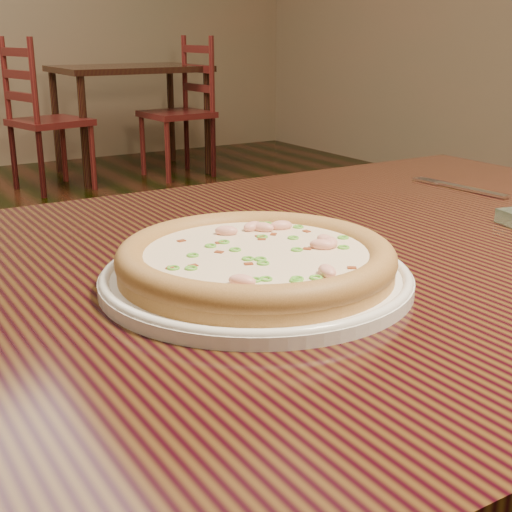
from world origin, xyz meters
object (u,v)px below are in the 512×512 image
hero_table (321,334)px  pizza (256,259)px  chair_c (42,122)px  chair_d (183,112)px  plate (256,277)px  bg_table_right (129,80)px

hero_table → pizza: (-0.12, -0.05, 0.13)m
hero_table → pizza: size_ratio=4.45×
chair_c → chair_d: bearing=0.0°
plate → chair_d: bearing=64.7°
hero_table → plate: plate is taller
plate → pizza: size_ratio=1.12×
chair_d → pizza: bearing=-115.3°
pizza → chair_d: (1.88, 3.97, -0.34)m
chair_c → bg_table_right: bearing=20.4°
pizza → bg_table_right: size_ratio=0.27×
chair_c → chair_d: same height
plate → pizza: bearing=-0.1°
pizza → chair_c: bearing=77.3°
hero_table → plate: size_ratio=3.97×
plate → bg_table_right: plate is taller
plate → bg_table_right: 4.53m
hero_table → pizza: 0.18m
hero_table → bg_table_right: (1.48, 4.19, 0.00)m
plate → pizza: (0.00, -0.00, 0.02)m
hero_table → plate: (-0.12, -0.05, 0.11)m
plate → bg_table_right: size_ratio=0.30×
plate → chair_c: 4.09m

